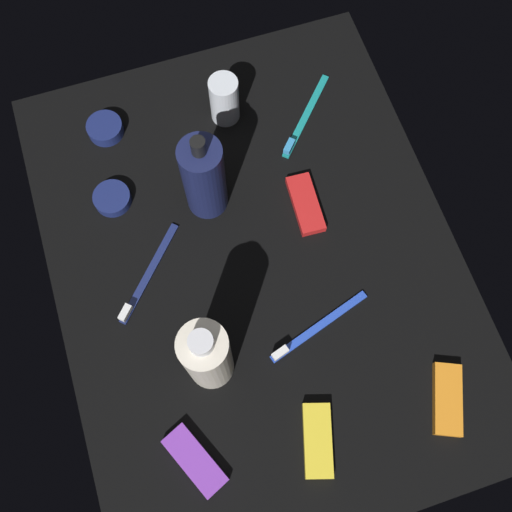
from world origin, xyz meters
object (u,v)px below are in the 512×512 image
at_px(toothbrush_teal, 304,120).
at_px(cream_tin_right, 112,198).
at_px(snack_bar_yellow, 321,439).
at_px(lotion_bottle, 204,178).
at_px(snack_bar_orange, 447,399).
at_px(snack_bar_purple, 195,460).
at_px(bodywash_bottle, 207,356).
at_px(deodorant_stick, 224,100).
at_px(snack_bar_red, 306,204).
at_px(cream_tin_left, 105,128).
at_px(toothbrush_blue, 314,330).
at_px(toothbrush_navy, 146,278).

relative_size(toothbrush_teal, cream_tin_right, 2.28).
distance_m(snack_bar_yellow, cream_tin_right, 0.50).
distance_m(lotion_bottle, snack_bar_orange, 0.49).
bearing_deg(snack_bar_purple, lotion_bottle, -42.92).
relative_size(bodywash_bottle, deodorant_stick, 2.12).
bearing_deg(snack_bar_red, cream_tin_right, 73.62).
distance_m(deodorant_stick, snack_bar_orange, 0.59).
bearing_deg(bodywash_bottle, cream_tin_left, 7.45).
distance_m(snack_bar_purple, snack_bar_yellow, 0.18).
relative_size(deodorant_stick, snack_bar_orange, 0.89).
bearing_deg(toothbrush_blue, bodywash_bottle, 91.40).
relative_size(toothbrush_navy, snack_bar_red, 1.36).
height_order(lotion_bottle, snack_bar_purple, lotion_bottle).
xyz_separation_m(deodorant_stick, snack_bar_red, (-0.21, -0.07, -0.04)).
bearing_deg(toothbrush_teal, snack_bar_yellow, 163.15).
relative_size(deodorant_stick, snack_bar_red, 0.89).
height_order(toothbrush_teal, snack_bar_purple, toothbrush_teal).
relative_size(bodywash_bottle, cream_tin_right, 3.21).
relative_size(toothbrush_blue, cream_tin_left, 2.86).
relative_size(snack_bar_purple, snack_bar_yellow, 1.00).
xyz_separation_m(deodorant_stick, toothbrush_blue, (-0.41, -0.02, -0.04)).
bearing_deg(toothbrush_navy, snack_bar_red, -81.51).
bearing_deg(lotion_bottle, bodywash_bottle, 164.75).
height_order(toothbrush_blue, toothbrush_teal, same).
bearing_deg(cream_tin_right, lotion_bottle, -107.86).
height_order(lotion_bottle, snack_bar_yellow, lotion_bottle).
xyz_separation_m(toothbrush_blue, cream_tin_right, (0.31, 0.24, 0.00)).
height_order(bodywash_bottle, toothbrush_teal, bodywash_bottle).
xyz_separation_m(snack_bar_orange, cream_tin_right, (0.47, 0.39, 0.00)).
bearing_deg(cream_tin_right, toothbrush_teal, -82.57).
xyz_separation_m(deodorant_stick, snack_bar_yellow, (-0.56, 0.03, -0.04)).
bearing_deg(snack_bar_red, toothbrush_navy, 101.81).
bearing_deg(bodywash_bottle, toothbrush_teal, -37.33).
distance_m(snack_bar_red, snack_bar_purple, 0.43).
distance_m(toothbrush_blue, snack_bar_yellow, 0.16).
relative_size(bodywash_bottle, snack_bar_yellow, 1.90).
bearing_deg(deodorant_stick, cream_tin_right, 113.88).
height_order(lotion_bottle, cream_tin_left, lotion_bottle).
height_order(toothbrush_blue, snack_bar_red, toothbrush_blue).
bearing_deg(lotion_bottle, cream_tin_left, 35.95).
height_order(toothbrush_blue, toothbrush_navy, same).
bearing_deg(cream_tin_left, deodorant_stick, -98.73).
height_order(snack_bar_purple, cream_tin_left, cream_tin_left).
distance_m(snack_bar_orange, cream_tin_left, 0.71).
distance_m(bodywash_bottle, snack_bar_purple, 0.16).
relative_size(lotion_bottle, snack_bar_purple, 1.84).
bearing_deg(deodorant_stick, toothbrush_teal, -113.34).
relative_size(toothbrush_navy, cream_tin_left, 2.30).
xyz_separation_m(deodorant_stick, toothbrush_navy, (-0.25, 0.21, -0.04)).
distance_m(lotion_bottle, toothbrush_blue, 0.29).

